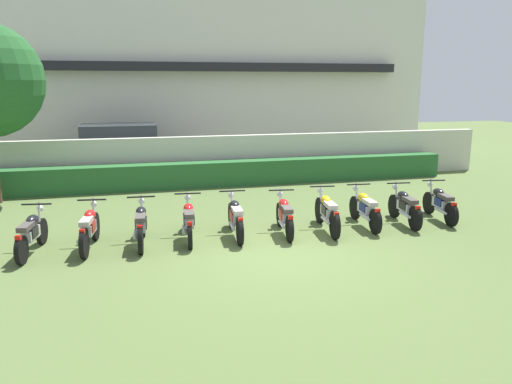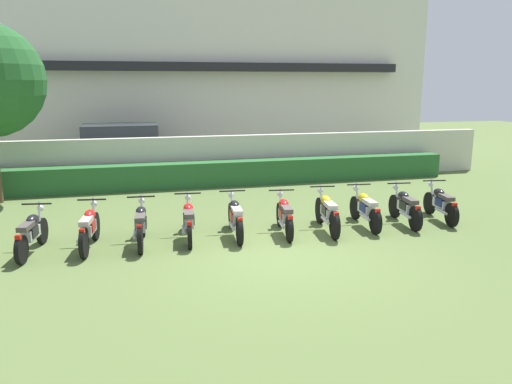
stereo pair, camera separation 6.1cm
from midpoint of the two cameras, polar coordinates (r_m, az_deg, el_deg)
name	(u,v)px [view 1 (the left image)]	position (r m, az deg, el deg)	size (l,w,h in m)	color
ground	(279,256)	(10.11, 2.45, -7.31)	(60.00, 60.00, 0.00)	#566B38
building	(184,73)	(24.71, -8.31, 13.21)	(21.76, 6.50, 7.65)	silver
compound_wall	(211,159)	(17.45, -5.19, 3.75)	(20.67, 0.30, 1.61)	beige
hedge_row	(215,174)	(16.84, -4.77, 2.08)	(16.53, 0.70, 0.82)	#28602D
parked_car	(124,150)	(19.45, -14.89, 4.66)	(4.51, 2.09, 1.89)	black
motorcycle_in_row_0	(31,233)	(11.09, -24.36, -4.27)	(0.61, 1.81, 0.94)	black
motorcycle_in_row_1	(89,228)	(10.97, -18.60, -3.89)	(0.60, 1.83, 0.97)	black
motorcycle_in_row_2	(141,224)	(10.94, -13.09, -3.59)	(0.60, 1.85, 0.97)	black
motorcycle_in_row_3	(189,220)	(11.15, -7.82, -3.16)	(0.60, 1.91, 0.94)	black
motorcycle_in_row_4	(235,217)	(11.26, -2.52, -2.84)	(0.60, 1.91, 0.96)	black
motorcycle_in_row_5	(285,215)	(11.47, 3.11, -2.62)	(0.60, 1.81, 0.94)	black
motorcycle_in_row_6	(327,212)	(11.77, 7.94, -2.23)	(0.60, 1.97, 0.98)	black
motorcycle_in_row_7	(365,208)	(12.31, 12.16, -1.82)	(0.60, 1.90, 0.95)	black
motorcycle_in_row_8	(405,206)	(12.74, 16.43, -1.57)	(0.60, 1.81, 0.96)	black
motorcycle_in_row_9	(440,203)	(13.40, 20.10, -1.16)	(0.60, 1.80, 0.95)	black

